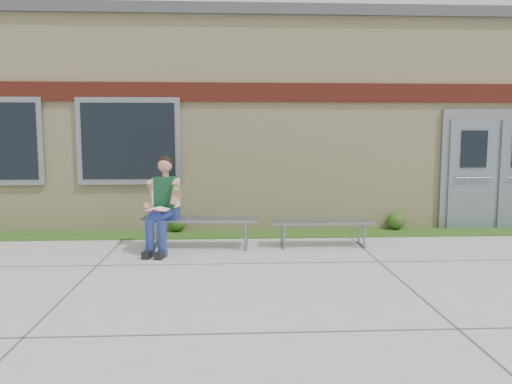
{
  "coord_description": "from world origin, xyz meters",
  "views": [
    {
      "loc": [
        -1.13,
        -6.4,
        1.81
      ],
      "look_at": [
        -0.71,
        1.7,
        0.89
      ],
      "focal_mm": 35.0,
      "sensor_mm": 36.0,
      "label": 1
    }
  ],
  "objects": [
    {
      "name": "shrub_east",
      "position": [
        2.02,
        2.85,
        0.18
      ],
      "size": [
        0.33,
        0.33,
        0.33
      ],
      "primitive_type": "sphere",
      "color": "#284B14",
      "rests_on": "grass_strip"
    },
    {
      "name": "grass_strip",
      "position": [
        0.0,
        2.6,
        0.01
      ],
      "size": [
        16.0,
        0.8,
        0.02
      ],
      "primitive_type": "cube",
      "color": "#284B14",
      "rests_on": "ground"
    },
    {
      "name": "shrub_mid",
      "position": [
        -2.13,
        2.85,
        0.18
      ],
      "size": [
        0.32,
        0.32,
        0.32
      ],
      "primitive_type": "sphere",
      "color": "#284B14",
      "rests_on": "grass_strip"
    },
    {
      "name": "school_building",
      "position": [
        -0.0,
        5.99,
        2.1
      ],
      "size": [
        16.2,
        6.22,
        4.2
      ],
      "color": "beige",
      "rests_on": "ground"
    },
    {
      "name": "bench_left",
      "position": [
        -1.63,
        1.57,
        0.37
      ],
      "size": [
        1.9,
        0.64,
        0.49
      ],
      "rotation": [
        0.0,
        0.0,
        -0.07
      ],
      "color": "slate",
      "rests_on": "ground"
    },
    {
      "name": "bench_right",
      "position": [
        0.37,
        1.57,
        0.32
      ],
      "size": [
        1.63,
        0.47,
        0.42
      ],
      "rotation": [
        0.0,
        0.0,
        -0.01
      ],
      "color": "slate",
      "rests_on": "ground"
    },
    {
      "name": "girl",
      "position": [
        -2.18,
        1.35,
        0.77
      ],
      "size": [
        0.55,
        0.95,
        1.49
      ],
      "rotation": [
        0.0,
        0.0,
        -0.22
      ],
      "color": "navy",
      "rests_on": "ground"
    },
    {
      "name": "ground",
      "position": [
        0.0,
        0.0,
        0.0
      ],
      "size": [
        80.0,
        80.0,
        0.0
      ],
      "primitive_type": "plane",
      "color": "#9E9E99",
      "rests_on": "ground"
    }
  ]
}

